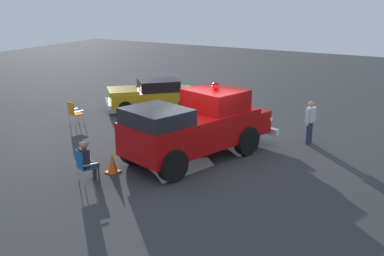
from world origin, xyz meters
TOP-DOWN VIEW (x-y plane):
  - ground_plane at (0.00, 0.00)m, footprint 60.00×60.00m
  - vintage_fire_truck at (-0.25, 0.10)m, footprint 3.93×6.33m
  - classic_hot_rod at (-5.49, 5.15)m, footprint 4.44×4.33m
  - lawn_chair_near_truck at (-2.28, -3.47)m, footprint 0.66×0.66m
  - lawn_chair_by_car at (-6.96, 1.21)m, footprint 0.62×0.61m
  - lawn_chair_spare at (-6.66, 8.12)m, footprint 0.59×0.58m
  - spectator_seated at (-2.22, -3.35)m, footprint 0.57×0.64m
  - spectator_standing at (2.78, 3.57)m, footprint 0.31×0.65m
  - traffic_cone at (-2.01, -2.41)m, footprint 0.40×0.40m

SIDE VIEW (x-z plane):
  - ground_plane at x=0.00m, z-range 0.00..0.00m
  - traffic_cone at x=-2.01m, z-range -0.01..0.63m
  - lawn_chair_near_truck at x=-2.28m, z-range 0.08..1.10m
  - lawn_chair_by_car at x=-6.96m, z-range 0.08..1.10m
  - lawn_chair_spare at x=-6.66m, z-range 0.08..1.10m
  - spectator_seated at x=-2.22m, z-range 0.05..1.34m
  - classic_hot_rod at x=-5.49m, z-range 0.02..1.48m
  - spectator_standing at x=2.78m, z-range 0.13..1.80m
  - vintage_fire_truck at x=-0.25m, z-range -0.10..2.49m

